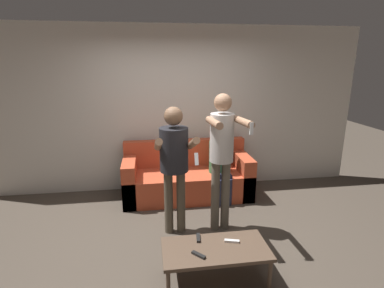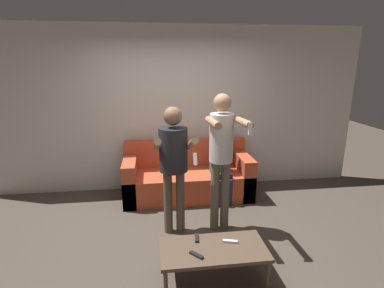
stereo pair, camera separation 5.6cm
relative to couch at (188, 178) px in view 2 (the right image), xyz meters
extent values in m
plane|color=#4C4238|center=(-0.20, -1.38, -0.30)|extent=(14.00, 14.00, 0.00)
cube|color=silver|center=(-0.20, 0.43, 1.05)|extent=(6.40, 0.06, 2.70)
cube|color=#C64C2D|center=(0.00, -0.04, -0.08)|extent=(2.01, 0.81, 0.42)
cube|color=#C64C2D|center=(0.00, 0.28, 0.35)|extent=(2.01, 0.16, 0.45)
cube|color=#C64C2D|center=(-0.91, -0.04, 0.04)|extent=(0.20, 0.81, 0.67)
cube|color=#C64C2D|center=(0.91, -0.04, 0.04)|extent=(0.20, 0.81, 0.67)
cylinder|color=brown|center=(-0.37, -1.06, 0.12)|extent=(0.11, 0.11, 0.84)
cylinder|color=brown|center=(-0.22, -1.06, 0.12)|extent=(0.11, 0.11, 0.84)
cylinder|color=#232328|center=(-0.29, -1.06, 0.81)|extent=(0.35, 0.35, 0.54)
sphere|color=brown|center=(-0.29, -1.06, 1.22)|extent=(0.22, 0.22, 0.22)
cylinder|color=brown|center=(-0.49, -1.31, 0.95)|extent=(0.08, 0.53, 0.28)
cylinder|color=brown|center=(-0.10, -1.31, 0.95)|extent=(0.08, 0.53, 0.28)
cube|color=white|center=(-0.10, -1.56, 0.84)|extent=(0.04, 0.07, 0.13)
cylinder|color=#6B6051|center=(0.23, -1.06, 0.17)|extent=(0.11, 0.11, 0.93)
cylinder|color=#6B6051|center=(0.36, -1.06, 0.17)|extent=(0.11, 0.11, 0.93)
cylinder|color=silver|center=(0.29, -1.06, 0.93)|extent=(0.29, 0.29, 0.60)
sphere|color=#A87A5B|center=(0.29, -1.06, 1.36)|extent=(0.21, 0.21, 0.21)
cylinder|color=#A87A5B|center=(0.13, -1.34, 1.18)|extent=(0.08, 0.56, 0.11)
cylinder|color=#A87A5B|center=(0.46, -1.34, 1.18)|extent=(0.08, 0.56, 0.11)
cube|color=white|center=(0.46, -1.62, 1.17)|extent=(0.04, 0.04, 0.13)
cylinder|color=#282D47|center=(0.43, -0.43, -0.08)|extent=(0.11, 0.11, 0.42)
cylinder|color=#282D47|center=(0.58, -0.43, -0.08)|extent=(0.11, 0.11, 0.42)
cylinder|color=#282D47|center=(0.43, -0.27, 0.16)|extent=(0.11, 0.32, 0.11)
cylinder|color=#282D47|center=(0.58, -0.27, 0.16)|extent=(0.11, 0.32, 0.11)
cylinder|color=#337047|center=(0.50, -0.11, 0.38)|extent=(0.33, 0.33, 0.50)
sphere|color=brown|center=(0.50, -0.11, 0.76)|extent=(0.22, 0.22, 0.22)
cube|color=brown|center=(0.02, -2.00, 0.04)|extent=(1.05, 0.52, 0.04)
cylinder|color=brown|center=(-0.46, -2.22, -0.14)|extent=(0.04, 0.04, 0.32)
cylinder|color=brown|center=(0.51, -2.22, -0.14)|extent=(0.04, 0.04, 0.32)
cylinder|color=brown|center=(-0.46, -1.78, -0.14)|extent=(0.04, 0.04, 0.32)
cylinder|color=brown|center=(0.51, -1.78, -0.14)|extent=(0.04, 0.04, 0.32)
cube|color=black|center=(-0.17, -2.10, 0.07)|extent=(0.13, 0.13, 0.02)
cube|color=white|center=(0.21, -1.93, 0.07)|extent=(0.15, 0.08, 0.02)
cube|color=black|center=(-0.12, -1.82, 0.07)|extent=(0.05, 0.15, 0.02)
camera|label=1|loc=(-0.58, -4.50, 1.83)|focal=28.00mm
camera|label=2|loc=(-0.53, -4.51, 1.83)|focal=28.00mm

